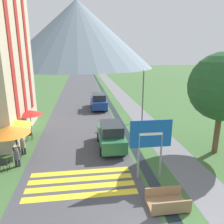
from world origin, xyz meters
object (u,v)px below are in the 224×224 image
at_px(cafe_chair_near_right, 17,151).
at_px(footbridge, 167,202).
at_px(road_sign, 151,139).
at_px(parked_car_far, 99,101).
at_px(parked_car_near, 111,135).
at_px(cafe_umbrella_rear_red, 30,112).
at_px(cafe_chair_far_right, 29,134).
at_px(tree_by_path, 223,87).
at_px(person_seated_far, 17,156).
at_px(cafe_umbrella_front_orange, 9,130).
at_px(cafe_umbrella_middle_yellow, 15,123).
at_px(streetlamp, 143,91).
at_px(cafe_chair_middle, 14,143).
at_px(cafe_chair_nearest, 4,163).
at_px(person_seated_near, 23,145).

bearing_deg(cafe_chair_near_right, footbridge, -11.14).
height_order(road_sign, parked_car_far, road_sign).
xyz_separation_m(parked_car_near, cafe_umbrella_rear_red, (-6.00, 3.15, 1.01)).
relative_size(parked_car_near, cafe_chair_far_right, 4.68).
relative_size(parked_car_far, tree_by_path, 0.63).
distance_m(cafe_chair_far_right, person_seated_far, 3.96).
relative_size(cafe_umbrella_front_orange, cafe_umbrella_middle_yellow, 1.09).
distance_m(footbridge, streetlamp, 12.49).
bearing_deg(tree_by_path, parked_car_far, 118.53).
distance_m(cafe_chair_middle, cafe_chair_nearest, 2.88).
bearing_deg(tree_by_path, person_seated_far, -179.12).
height_order(cafe_umbrella_front_orange, person_seated_far, cafe_umbrella_front_orange).
height_order(cafe_chair_middle, cafe_umbrella_rear_red, cafe_umbrella_rear_red).
bearing_deg(person_seated_far, cafe_chair_middle, 108.71).
height_order(road_sign, cafe_umbrella_rear_red, road_sign).
height_order(cafe_umbrella_front_orange, streetlamp, streetlamp).
xyz_separation_m(cafe_chair_near_right, cafe_umbrella_middle_yellow, (-0.38, 1.54, 1.40)).
bearing_deg(cafe_umbrella_middle_yellow, cafe_chair_near_right, -75.95).
relative_size(cafe_chair_far_right, tree_by_path, 0.13).
xyz_separation_m(parked_car_far, person_seated_far, (-5.76, -12.73, -0.23)).
bearing_deg(cafe_umbrella_rear_red, cafe_chair_nearest, -93.58).
relative_size(cafe_chair_far_right, cafe_umbrella_front_orange, 0.36).
height_order(cafe_umbrella_middle_yellow, person_seated_near, cafe_umbrella_middle_yellow).
bearing_deg(tree_by_path, footbridge, -137.77).
height_order(parked_car_near, cafe_chair_near_right, parked_car_near).
distance_m(footbridge, cafe_chair_near_right, 9.40).
distance_m(person_seated_far, tree_by_path, 13.12).
distance_m(cafe_chair_near_right, tree_by_path, 13.43).
height_order(cafe_umbrella_middle_yellow, person_seated_far, cafe_umbrella_middle_yellow).
bearing_deg(streetlamp, footbridge, -100.31).
xyz_separation_m(road_sign, cafe_chair_far_right, (-7.46, 6.16, -1.70)).
bearing_deg(person_seated_near, cafe_umbrella_rear_red, 92.87).
relative_size(cafe_umbrella_middle_yellow, cafe_umbrella_rear_red, 1.02).
bearing_deg(cafe_chair_near_right, tree_by_path, 21.15).
bearing_deg(cafe_chair_nearest, cafe_chair_middle, 70.82).
xyz_separation_m(cafe_chair_near_right, person_seated_near, (0.20, 0.65, 0.17)).
relative_size(parked_car_far, streetlamp, 0.83).
bearing_deg(cafe_chair_middle, cafe_umbrella_front_orange, -63.12).
relative_size(person_seated_near, streetlamp, 0.25).
bearing_deg(cafe_umbrella_front_orange, parked_car_near, 12.33).
bearing_deg(cafe_chair_nearest, cafe_chair_near_right, 53.76).
bearing_deg(cafe_umbrella_middle_yellow, cafe_umbrella_rear_red, 80.76).
height_order(cafe_chair_nearest, cafe_umbrella_rear_red, cafe_umbrella_rear_red).
xyz_separation_m(streetlamp, tree_by_path, (3.02, -7.28, 1.46)).
bearing_deg(cafe_chair_nearest, streetlamp, 14.30).
bearing_deg(streetlamp, cafe_umbrella_rear_red, -165.97).
bearing_deg(cafe_chair_near_right, parked_car_near, 33.19).
relative_size(cafe_chair_near_right, person_seated_far, 0.70).
xyz_separation_m(parked_car_near, tree_by_path, (6.80, -1.68, 3.51)).
height_order(footbridge, cafe_umbrella_middle_yellow, cafe_umbrella_middle_yellow).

